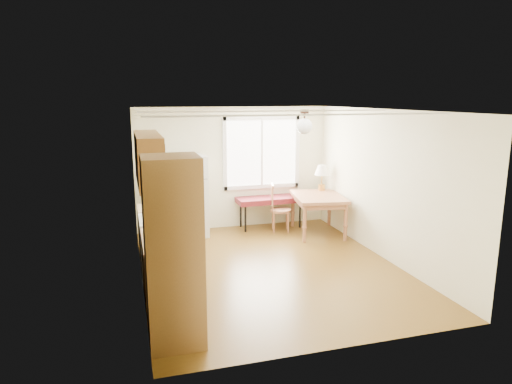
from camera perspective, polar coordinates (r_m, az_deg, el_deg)
name	(u,v)px	position (r m, az deg, el deg)	size (l,w,h in m)	color
room_shell	(271,192)	(7.08, 1.85, 0.04)	(4.60, 5.60, 2.62)	#4F3210
kitchen_run	(163,238)	(6.26, -11.52, -5.68)	(0.65, 3.40, 2.20)	brown
window_unit	(262,153)	(9.54, 0.72, 4.93)	(1.64, 0.05, 1.51)	white
pendant_light	(304,125)	(7.56, 6.06, 8.27)	(0.26, 0.26, 0.40)	black
refrigerator	(188,196)	(8.99, -8.44, -0.50)	(0.71, 0.71, 1.59)	white
bench	(270,200)	(9.50, 1.80, -1.04)	(1.42, 0.55, 0.65)	maroon
dining_table	(318,200)	(9.15, 7.79, -1.05)	(1.12, 1.38, 0.78)	#945939
chair	(276,205)	(9.24, 2.54, -1.60)	(0.46, 0.45, 0.96)	#945939
table_lamp	(322,172)	(9.55, 8.24, 2.48)	(0.31, 0.31, 0.53)	gold
coffee_maker	(164,230)	(5.98, -11.45, -4.64)	(0.18, 0.24, 0.35)	black
kettle	(154,223)	(6.40, -12.64, -3.81)	(0.13, 0.13, 0.26)	red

